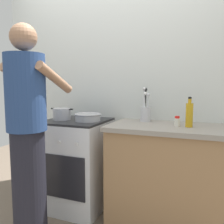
{
  "coord_description": "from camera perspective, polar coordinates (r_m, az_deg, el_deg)",
  "views": [
    {
      "loc": [
        0.85,
        -1.91,
        1.24
      ],
      "look_at": [
        0.05,
        0.12,
        1.0
      ],
      "focal_mm": 38.06,
      "sensor_mm": 36.0,
      "label": 1
    }
  ],
  "objects": [
    {
      "name": "ground",
      "position": [
        2.44,
        -2.34,
        -24.34
      ],
      "size": [
        6.0,
        6.0,
        0.0
      ],
      "primitive_type": "plane",
      "color": "#6B5B4C"
    },
    {
      "name": "back_wall",
      "position": [
        2.5,
        6.45,
        6.46
      ],
      "size": [
        3.2,
        0.1,
        2.5
      ],
      "color": "silver",
      "rests_on": "ground"
    },
    {
      "name": "countertop",
      "position": [
        2.23,
        12.74,
        -14.58
      ],
      "size": [
        1.0,
        0.6,
        0.9
      ],
      "color": "#99724C",
      "rests_on": "ground"
    },
    {
      "name": "stove_range",
      "position": [
        2.52,
        -8.46,
        -12.11
      ],
      "size": [
        0.6,
        0.62,
        0.9
      ],
      "color": "silver",
      "rests_on": "ground"
    },
    {
      "name": "pot",
      "position": [
        2.45,
        -11.93,
        -0.47
      ],
      "size": [
        0.25,
        0.18,
        0.12
      ],
      "color": "#B2B2B7",
      "rests_on": "stove_range"
    },
    {
      "name": "mixing_bowl",
      "position": [
        2.33,
        -5.85,
        -1.16
      ],
      "size": [
        0.26,
        0.26,
        0.07
      ],
      "color": "#B7B7BC",
      "rests_on": "stove_range"
    },
    {
      "name": "utensil_crock",
      "position": [
        2.3,
        8.03,
        0.05
      ],
      "size": [
        0.1,
        0.1,
        0.33
      ],
      "color": "silver",
      "rests_on": "countertop"
    },
    {
      "name": "spice_bottle",
      "position": [
        2.09,
        15.37,
        -2.18
      ],
      "size": [
        0.04,
        0.04,
        0.09
      ],
      "color": "silver",
      "rests_on": "countertop"
    },
    {
      "name": "oil_bottle",
      "position": [
        2.07,
        18.09,
        -0.55
      ],
      "size": [
        0.06,
        0.06,
        0.25
      ],
      "color": "gold",
      "rests_on": "countertop"
    },
    {
      "name": "person",
      "position": [
        1.95,
        -19.57,
        -5.34
      ],
      "size": [
        0.41,
        0.5,
        1.7
      ],
      "color": "black",
      "rests_on": "ground"
    }
  ]
}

